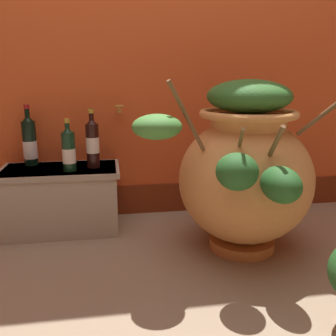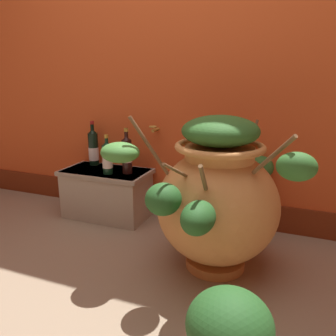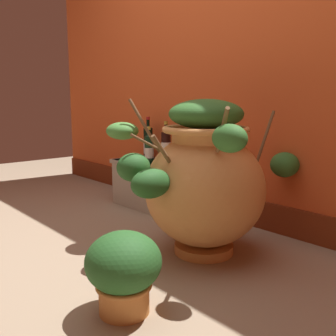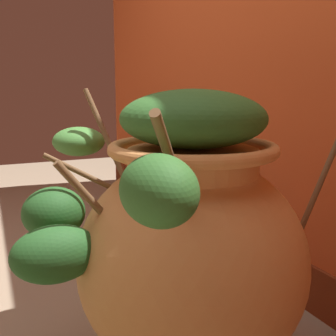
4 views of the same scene
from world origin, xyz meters
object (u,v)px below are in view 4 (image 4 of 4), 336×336
object	(u,v)px
terracotta_urn	(189,243)
wine_bottle_right	(167,162)
wine_bottle_left	(189,160)
wine_bottle_middle	(178,150)

from	to	relation	value
terracotta_urn	wine_bottle_right	world-z (taller)	terracotta_urn
wine_bottle_right	wine_bottle_left	bearing A→B (deg)	26.51
wine_bottle_left	wine_bottle_middle	size ratio (longest dim) A/B	0.95
terracotta_urn	wine_bottle_left	bearing A→B (deg)	152.67
wine_bottle_middle	wine_bottle_right	distance (m)	0.29
wine_bottle_left	wine_bottle_middle	bearing A→B (deg)	162.11
terracotta_urn	wine_bottle_left	world-z (taller)	terracotta_urn
wine_bottle_middle	wine_bottle_right	size ratio (longest dim) A/B	1.22
wine_bottle_left	wine_bottle_right	bearing A→B (deg)	-153.49
wine_bottle_left	wine_bottle_right	world-z (taller)	wine_bottle_left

